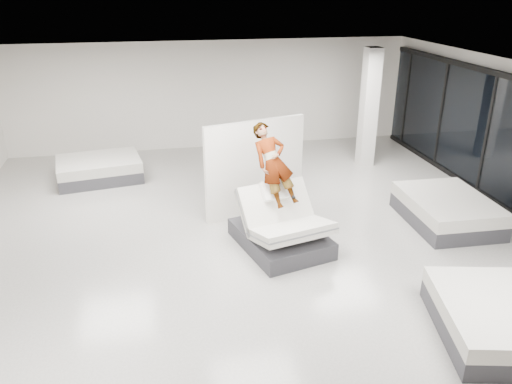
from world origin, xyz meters
TOP-DOWN VIEW (x-y plane):
  - room at (0.00, 0.00)m, footprint 14.00×14.04m
  - hero_bed at (0.53, 0.29)m, footprint 1.83×2.17m
  - person at (0.45, 0.62)m, footprint 0.99×1.74m
  - remote at (0.75, 0.34)m, footprint 0.08×0.15m
  - divider_panel at (0.35, 1.94)m, footprint 2.25×0.74m
  - flat_bed_right_far at (4.23, 0.64)m, footprint 1.66×2.17m
  - flat_bed_right_near at (2.88, -2.84)m, footprint 1.88×2.25m
  - flat_bed_left_far at (-3.21, 4.74)m, footprint 2.27×1.85m
  - column at (4.00, 4.50)m, footprint 0.40×0.40m

SIDE VIEW (x-z plane):
  - flat_bed_right_near at x=2.88m, z-range 0.00..0.54m
  - flat_bed_left_far at x=-3.21m, z-range 0.00..0.56m
  - flat_bed_right_far at x=4.23m, z-range 0.00..0.58m
  - hero_bed at x=0.53m, z-range -0.26..1.01m
  - remote at x=0.75m, z-range 1.01..1.08m
  - divider_panel at x=0.35m, z-range 0.00..2.10m
  - person at x=0.45m, z-range 0.66..1.81m
  - room at x=0.00m, z-range 0.00..3.20m
  - column at x=4.00m, z-range 0.00..3.20m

